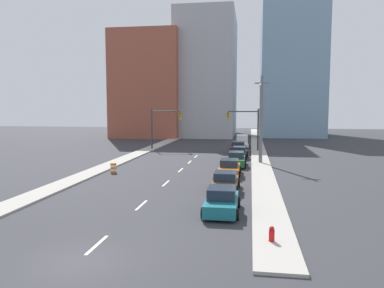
{
  "coord_description": "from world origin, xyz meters",
  "views": [
    {
      "loc": [
        6.76,
        -13.48,
        6.17
      ],
      "look_at": [
        0.49,
        26.66,
        2.2
      ],
      "focal_mm": 35.0,
      "sensor_mm": 36.0,
      "label": 1
    }
  ],
  "objects_px": {
    "traffic_signal_left": "(160,123)",
    "traffic_signal_right": "(249,124)",
    "utility_pole_right_mid": "(261,119)",
    "box_truck_white": "(242,141)",
    "sedan_maroon": "(238,147)",
    "sedan_teal": "(222,201)",
    "sedan_green": "(236,159)",
    "sedan_brown": "(225,182)",
    "street_lamp": "(260,118)",
    "sedan_orange": "(229,168)",
    "fire_hydrant": "(272,235)",
    "traffic_barrel": "(113,168)",
    "sedan_black": "(239,153)"
  },
  "relations": [
    {
      "from": "sedan_black",
      "to": "sedan_maroon",
      "type": "distance_m",
      "value": 5.83
    },
    {
      "from": "traffic_signal_left",
      "to": "sedan_teal",
      "type": "xyz_separation_m",
      "value": [
        11.42,
        -31.8,
        -3.24
      ]
    },
    {
      "from": "traffic_barrel",
      "to": "sedan_teal",
      "type": "xyz_separation_m",
      "value": [
        11.18,
        -11.92,
        0.21
      ]
    },
    {
      "from": "traffic_barrel",
      "to": "street_lamp",
      "type": "distance_m",
      "value": 16.82
    },
    {
      "from": "sedan_maroon",
      "to": "box_truck_white",
      "type": "bearing_deg",
      "value": 89.83
    },
    {
      "from": "traffic_barrel",
      "to": "sedan_orange",
      "type": "bearing_deg",
      "value": 1.43
    },
    {
      "from": "sedan_orange",
      "to": "fire_hydrant",
      "type": "bearing_deg",
      "value": -79.95
    },
    {
      "from": "fire_hydrant",
      "to": "sedan_maroon",
      "type": "relative_size",
      "value": 0.17
    },
    {
      "from": "sedan_orange",
      "to": "sedan_maroon",
      "type": "distance_m",
      "value": 17.65
    },
    {
      "from": "utility_pole_right_mid",
      "to": "sedan_maroon",
      "type": "relative_size",
      "value": 1.99
    },
    {
      "from": "traffic_signal_right",
      "to": "sedan_orange",
      "type": "xyz_separation_m",
      "value": [
        -1.6,
        -19.61,
        -3.24
      ]
    },
    {
      "from": "traffic_signal_left",
      "to": "box_truck_white",
      "type": "distance_m",
      "value": 13.28
    },
    {
      "from": "fire_hydrant",
      "to": "sedan_brown",
      "type": "relative_size",
      "value": 0.19
    },
    {
      "from": "traffic_signal_left",
      "to": "sedan_brown",
      "type": "bearing_deg",
      "value": -66.59
    },
    {
      "from": "sedan_brown",
      "to": "sedan_black",
      "type": "xyz_separation_m",
      "value": [
        0.49,
        18.17,
        0.0
      ]
    },
    {
      "from": "sedan_brown",
      "to": "sedan_black",
      "type": "relative_size",
      "value": 1.01
    },
    {
      "from": "sedan_orange",
      "to": "sedan_black",
      "type": "height_order",
      "value": "sedan_orange"
    },
    {
      "from": "sedan_orange",
      "to": "box_truck_white",
      "type": "relative_size",
      "value": 0.76
    },
    {
      "from": "traffic_signal_right",
      "to": "sedan_brown",
      "type": "distance_m",
      "value": 26.21
    },
    {
      "from": "traffic_barrel",
      "to": "sedan_maroon",
      "type": "distance_m",
      "value": 21.12
    },
    {
      "from": "sedan_brown",
      "to": "sedan_maroon",
      "type": "height_order",
      "value": "sedan_maroon"
    },
    {
      "from": "utility_pole_right_mid",
      "to": "sedan_maroon",
      "type": "bearing_deg",
      "value": 105.63
    },
    {
      "from": "traffic_signal_left",
      "to": "street_lamp",
      "type": "bearing_deg",
      "value": -39.23
    },
    {
      "from": "traffic_barrel",
      "to": "box_truck_white",
      "type": "xyz_separation_m",
      "value": [
        11.52,
        25.25,
        0.43
      ]
    },
    {
      "from": "traffic_signal_left",
      "to": "sedan_green",
      "type": "relative_size",
      "value": 1.26
    },
    {
      "from": "traffic_signal_right",
      "to": "fire_hydrant",
      "type": "relative_size",
      "value": 7.18
    },
    {
      "from": "traffic_signal_left",
      "to": "sedan_maroon",
      "type": "bearing_deg",
      "value": -9.78
    },
    {
      "from": "fire_hydrant",
      "to": "sedan_orange",
      "type": "relative_size",
      "value": 0.18
    },
    {
      "from": "utility_pole_right_mid",
      "to": "fire_hydrant",
      "type": "relative_size",
      "value": 11.46
    },
    {
      "from": "fire_hydrant",
      "to": "sedan_teal",
      "type": "height_order",
      "value": "sedan_teal"
    },
    {
      "from": "street_lamp",
      "to": "sedan_green",
      "type": "height_order",
      "value": "street_lamp"
    },
    {
      "from": "street_lamp",
      "to": "sedan_brown",
      "type": "relative_size",
      "value": 2.0
    },
    {
      "from": "fire_hydrant",
      "to": "sedan_black",
      "type": "bearing_deg",
      "value": 94.62
    },
    {
      "from": "street_lamp",
      "to": "traffic_signal_right",
      "type": "bearing_deg",
      "value": 96.48
    },
    {
      "from": "utility_pole_right_mid",
      "to": "box_truck_white",
      "type": "xyz_separation_m",
      "value": [
        -2.43,
        17.26,
        -4.01
      ]
    },
    {
      "from": "utility_pole_right_mid",
      "to": "traffic_signal_left",
      "type": "bearing_deg",
      "value": 140.03
    },
    {
      "from": "traffic_signal_left",
      "to": "sedan_teal",
      "type": "bearing_deg",
      "value": -70.24
    },
    {
      "from": "box_truck_white",
      "to": "sedan_maroon",
      "type": "bearing_deg",
      "value": -94.89
    },
    {
      "from": "sedan_black",
      "to": "traffic_signal_right",
      "type": "bearing_deg",
      "value": 84.47
    },
    {
      "from": "sedan_teal",
      "to": "sedan_maroon",
      "type": "height_order",
      "value": "sedan_maroon"
    },
    {
      "from": "traffic_signal_left",
      "to": "traffic_signal_right",
      "type": "bearing_deg",
      "value": 0.0
    },
    {
      "from": "sedan_teal",
      "to": "sedan_orange",
      "type": "height_order",
      "value": "sedan_teal"
    },
    {
      "from": "sedan_green",
      "to": "sedan_black",
      "type": "relative_size",
      "value": 1.1
    },
    {
      "from": "traffic_barrel",
      "to": "sedan_green",
      "type": "bearing_deg",
      "value": 27.6
    },
    {
      "from": "utility_pole_right_mid",
      "to": "traffic_signal_right",
      "type": "bearing_deg",
      "value": 96.78
    },
    {
      "from": "utility_pole_right_mid",
      "to": "sedan_teal",
      "type": "xyz_separation_m",
      "value": [
        -2.78,
        -19.9,
        -4.23
      ]
    },
    {
      "from": "traffic_barrel",
      "to": "sedan_orange",
      "type": "height_order",
      "value": "sedan_orange"
    },
    {
      "from": "traffic_signal_left",
      "to": "sedan_orange",
      "type": "relative_size",
      "value": 1.3
    },
    {
      "from": "traffic_signal_left",
      "to": "sedan_green",
      "type": "xyz_separation_m",
      "value": [
        11.6,
        -13.95,
        -3.22
      ]
    },
    {
      "from": "box_truck_white",
      "to": "fire_hydrant",
      "type": "bearing_deg",
      "value": -89.08
    }
  ]
}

